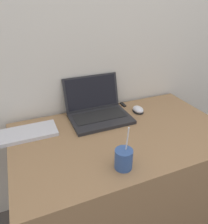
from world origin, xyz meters
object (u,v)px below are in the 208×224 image
Objects in this scene: laptop at (97,109)px; external_keyboard at (15,136)px; drink_cup at (124,158)px; computer_mouse at (138,110)px; usb_stick at (123,105)px.

laptop is 0.81× the size of external_keyboard.
laptop reaches higher than drink_cup.
laptop is 3.89× the size of computer_mouse.
external_keyboard is at bearing -174.84° from laptop.
laptop is 0.24m from usb_stick.
drink_cup reaches higher than external_keyboard.
laptop is at bearing 82.60° from drink_cup.
external_keyboard is at bearing 134.88° from drink_cup.
usb_stick is at bearing 9.86° from external_keyboard.
drink_cup is at bearing -45.12° from external_keyboard.
computer_mouse is 0.21× the size of external_keyboard.
laptop reaches higher than external_keyboard.
drink_cup is 0.62m from usb_stick.
usb_stick is at bearing 63.04° from drink_cup.
laptop is at bearing 5.16° from external_keyboard.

